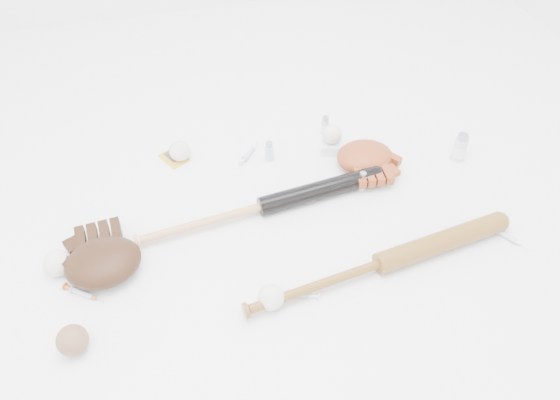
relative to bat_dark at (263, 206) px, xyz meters
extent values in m
plane|color=white|center=(0.07, -0.07, -0.03)|extent=(3.00, 3.00, 0.00)
cube|color=gold|center=(-0.23, 0.33, -0.03)|extent=(0.11, 0.12, 0.01)
cube|color=white|center=(0.30, 0.23, -0.01)|extent=(0.09, 0.09, 0.04)
sphere|color=silver|center=(0.30, 0.23, 0.04)|extent=(0.07, 0.07, 0.07)
sphere|color=silver|center=(-0.61, -0.07, 0.01)|extent=(0.08, 0.08, 0.08)
sphere|color=silver|center=(-0.21, 0.32, 0.01)|extent=(0.07, 0.07, 0.07)
sphere|color=silver|center=(-0.06, -0.34, 0.01)|extent=(0.07, 0.07, 0.07)
sphere|color=brown|center=(-0.57, -0.33, 0.01)|extent=(0.08, 0.08, 0.08)
cylinder|color=silver|center=(0.08, 0.24, 0.01)|extent=(0.03, 0.03, 0.08)
cylinder|color=silver|center=(0.31, 0.33, 0.01)|extent=(0.03, 0.03, 0.07)
cylinder|color=silver|center=(0.34, 0.02, 0.00)|extent=(0.03, 0.03, 0.07)
cylinder|color=silver|center=(0.71, 0.08, 0.02)|extent=(0.04, 0.04, 0.10)
camera|label=1|loc=(-0.25, -1.15, 1.21)|focal=35.00mm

